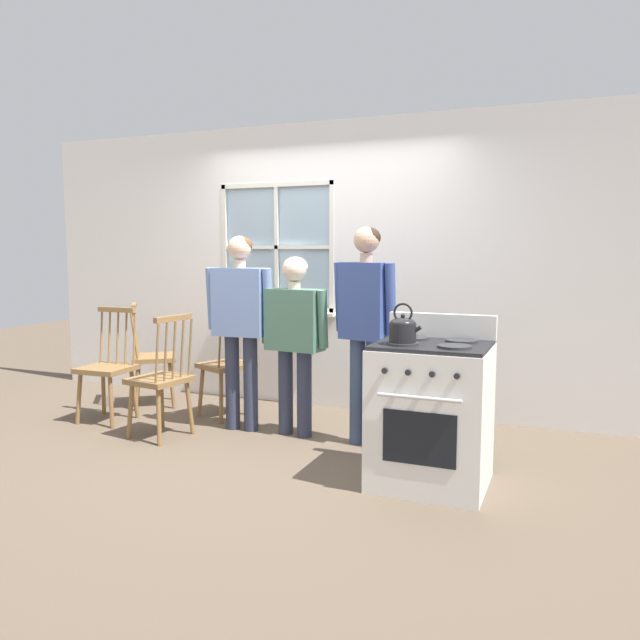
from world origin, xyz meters
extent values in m
plane|color=brown|center=(0.00, 0.00, 0.00)|extent=(16.00, 16.00, 0.00)
cube|color=white|center=(-2.17, 1.40, 1.35)|extent=(2.05, 0.06, 2.70)
cube|color=white|center=(1.63, 1.40, 1.35)|extent=(3.14, 0.06, 2.70)
cube|color=white|center=(-0.55, 1.40, 0.46)|extent=(1.20, 0.06, 0.92)
cube|color=white|center=(-0.55, 1.40, 2.43)|extent=(1.20, 0.06, 0.54)
cube|color=silver|center=(-0.55, 1.32, 0.90)|extent=(1.26, 0.10, 0.03)
cube|color=#9EB7C6|center=(-0.55, 1.41, 1.54)|extent=(1.14, 0.01, 1.18)
cube|color=silver|center=(-0.55, 1.38, 1.54)|extent=(0.04, 0.02, 1.24)
cube|color=silver|center=(-0.55, 1.38, 1.54)|extent=(1.20, 0.02, 0.04)
cube|color=silver|center=(-1.13, 1.38, 1.54)|extent=(0.04, 0.03, 1.24)
cube|color=silver|center=(0.04, 1.38, 1.54)|extent=(0.04, 0.03, 1.24)
cube|color=silver|center=(-0.55, 1.38, 2.14)|extent=(1.20, 0.03, 0.04)
cube|color=silver|center=(-0.55, 1.38, 0.94)|extent=(1.20, 0.03, 0.04)
cube|color=olive|center=(-1.62, 0.15, 0.47)|extent=(0.43, 0.42, 0.04)
cylinder|color=olive|center=(-1.78, -0.01, 0.22)|extent=(0.07, 0.07, 0.45)
cylinder|color=olive|center=(-1.44, 0.00, 0.22)|extent=(0.07, 0.07, 0.45)
cylinder|color=olive|center=(-1.80, 0.31, 0.22)|extent=(0.07, 0.07, 0.45)
cylinder|color=olive|center=(-1.46, 0.32, 0.22)|extent=(0.07, 0.07, 0.45)
cylinder|color=olive|center=(-1.81, 0.32, 0.71)|extent=(0.02, 0.07, 0.49)
cylinder|color=olive|center=(-1.72, 0.32, 0.71)|extent=(0.02, 0.07, 0.49)
cylinder|color=olive|center=(-1.63, 0.32, 0.71)|extent=(0.02, 0.07, 0.49)
cylinder|color=olive|center=(-1.54, 0.33, 0.71)|extent=(0.02, 0.07, 0.49)
cylinder|color=olive|center=(-1.45, 0.33, 0.71)|extent=(0.02, 0.07, 0.49)
cube|color=olive|center=(-1.63, 0.32, 0.98)|extent=(0.38, 0.05, 0.04)
cube|color=olive|center=(-0.90, -0.05, 0.47)|extent=(0.46, 0.48, 0.04)
cylinder|color=olive|center=(-1.03, 0.15, 0.22)|extent=(0.07, 0.08, 0.45)
cylinder|color=olive|center=(-1.09, -0.19, 0.22)|extent=(0.08, 0.07, 0.45)
cylinder|color=olive|center=(-0.72, 0.10, 0.22)|extent=(0.08, 0.07, 0.45)
cylinder|color=olive|center=(-0.77, -0.24, 0.22)|extent=(0.07, 0.08, 0.45)
cylinder|color=olive|center=(-0.71, 0.10, 0.71)|extent=(0.07, 0.03, 0.49)
cylinder|color=olive|center=(-0.72, 0.02, 0.71)|extent=(0.07, 0.03, 0.49)
cylinder|color=olive|center=(-0.74, -0.07, 0.71)|extent=(0.07, 0.03, 0.49)
cylinder|color=olive|center=(-0.75, -0.16, 0.71)|extent=(0.07, 0.03, 0.49)
cylinder|color=olive|center=(-0.76, -0.25, 0.71)|extent=(0.07, 0.03, 0.49)
cube|color=olive|center=(-0.74, -0.07, 0.98)|extent=(0.10, 0.38, 0.04)
cube|color=olive|center=(-0.73, 0.71, 0.47)|extent=(0.54, 0.55, 0.04)
cylinder|color=olive|center=(-0.81, 0.93, 0.22)|extent=(0.06, 0.09, 0.45)
cylinder|color=olive|center=(-0.95, 0.62, 0.22)|extent=(0.09, 0.06, 0.45)
cylinder|color=olive|center=(-0.52, 0.80, 0.22)|extent=(0.09, 0.06, 0.45)
cylinder|color=olive|center=(-0.65, 0.48, 0.22)|extent=(0.06, 0.09, 0.45)
cylinder|color=olive|center=(-0.50, 0.80, 0.71)|extent=(0.07, 0.04, 0.49)
cylinder|color=olive|center=(-0.54, 0.72, 0.71)|extent=(0.07, 0.04, 0.49)
cylinder|color=olive|center=(-0.58, 0.64, 0.71)|extent=(0.07, 0.04, 0.49)
cylinder|color=olive|center=(-0.61, 0.55, 0.71)|extent=(0.07, 0.04, 0.49)
cylinder|color=olive|center=(-0.65, 0.47, 0.71)|extent=(0.07, 0.04, 0.49)
cube|color=olive|center=(-0.58, 0.64, 0.98)|extent=(0.19, 0.36, 0.04)
cube|color=olive|center=(-1.59, 0.78, 0.47)|extent=(0.57, 0.58, 0.04)
cylinder|color=olive|center=(-1.36, 0.74, 0.22)|extent=(0.09, 0.06, 0.45)
cylinder|color=olive|center=(-1.56, 1.02, 0.22)|extent=(0.06, 0.09, 0.45)
cylinder|color=olive|center=(-1.61, 0.55, 0.22)|extent=(0.06, 0.09, 0.45)
cylinder|color=olive|center=(-1.82, 0.82, 0.22)|extent=(0.09, 0.06, 0.45)
cylinder|color=olive|center=(-1.62, 0.54, 0.71)|extent=(0.07, 0.06, 0.49)
cylinder|color=olive|center=(-1.67, 0.61, 0.71)|extent=(0.07, 0.06, 0.49)
cylinder|color=olive|center=(-1.72, 0.68, 0.71)|extent=(0.07, 0.06, 0.49)
cylinder|color=olive|center=(-1.78, 0.75, 0.71)|extent=(0.07, 0.06, 0.49)
cylinder|color=olive|center=(-1.83, 0.83, 0.71)|extent=(0.07, 0.06, 0.49)
cube|color=olive|center=(-1.72, 0.68, 0.98)|extent=(0.26, 0.33, 0.04)
cylinder|color=#2D3347|center=(-0.47, 0.37, 0.40)|extent=(0.12, 0.12, 0.80)
cylinder|color=#2D3347|center=(-0.30, 0.38, 0.40)|extent=(0.12, 0.12, 0.80)
cube|color=#6B84B7|center=(-0.39, 0.38, 1.08)|extent=(0.45, 0.23, 0.56)
cylinder|color=#6B84B7|center=(-0.65, 0.35, 1.10)|extent=(0.08, 0.12, 0.52)
cylinder|color=#6B84B7|center=(-0.13, 0.37, 1.10)|extent=(0.08, 0.12, 0.52)
cylinder|color=beige|center=(-0.39, 0.38, 1.40)|extent=(0.10, 0.10, 0.07)
sphere|color=beige|center=(-0.39, 0.38, 1.53)|extent=(0.19, 0.19, 0.19)
ellipsoid|color=brown|center=(-0.39, 0.39, 1.55)|extent=(0.20, 0.20, 0.16)
cylinder|color=#2D3347|center=(0.01, 0.41, 0.35)|extent=(0.12, 0.12, 0.71)
cylinder|color=#2D3347|center=(0.18, 0.39, 0.35)|extent=(0.12, 0.12, 0.71)
cube|color=#4C7560|center=(0.09, 0.40, 0.95)|extent=(0.48, 0.26, 0.50)
cylinder|color=#4C7560|center=(-0.17, 0.41, 0.97)|extent=(0.09, 0.11, 0.46)
cylinder|color=#4C7560|center=(0.36, 0.35, 0.97)|extent=(0.09, 0.11, 0.46)
cylinder|color=beige|center=(0.09, 0.40, 1.23)|extent=(0.10, 0.10, 0.06)
sphere|color=beige|center=(0.09, 0.40, 1.36)|extent=(0.20, 0.20, 0.20)
ellipsoid|color=silver|center=(0.10, 0.42, 1.38)|extent=(0.20, 0.20, 0.16)
cylinder|color=#384766|center=(0.63, 0.39, 0.42)|extent=(0.12, 0.12, 0.83)
cylinder|color=#384766|center=(0.78, 0.36, 0.42)|extent=(0.12, 0.12, 0.83)
cube|color=#384C8E|center=(0.70, 0.37, 1.12)|extent=(0.42, 0.29, 0.58)
cylinder|color=#384C8E|center=(0.48, 0.41, 1.15)|extent=(0.10, 0.13, 0.54)
cylinder|color=#384C8E|center=(0.92, 0.30, 1.15)|extent=(0.10, 0.13, 0.54)
cylinder|color=tan|center=(0.70, 0.37, 1.45)|extent=(0.10, 0.10, 0.07)
sphere|color=tan|center=(0.70, 0.37, 1.59)|extent=(0.20, 0.20, 0.20)
ellipsoid|color=#332319|center=(0.71, 0.39, 1.60)|extent=(0.20, 0.20, 0.16)
cube|color=white|center=(1.35, -0.25, 0.45)|extent=(0.72, 0.64, 0.90)
cube|color=black|center=(1.35, -0.25, 0.91)|extent=(0.70, 0.61, 0.02)
cylinder|color=#2D2D30|center=(1.19, -0.37, 0.93)|extent=(0.20, 0.20, 0.02)
cylinder|color=#2D2D30|center=(1.51, -0.37, 0.93)|extent=(0.20, 0.20, 0.02)
cylinder|color=#2D2D30|center=(1.19, -0.12, 0.93)|extent=(0.20, 0.20, 0.02)
cylinder|color=#2D2D30|center=(1.51, -0.12, 0.93)|extent=(0.20, 0.20, 0.02)
cube|color=white|center=(1.35, 0.04, 1.00)|extent=(0.72, 0.06, 0.16)
cube|color=black|center=(1.35, -0.57, 0.40)|extent=(0.44, 0.01, 0.32)
cylinder|color=silver|center=(1.35, -0.59, 0.65)|extent=(0.50, 0.02, 0.02)
cylinder|color=#232326|center=(1.14, -0.58, 0.79)|extent=(0.04, 0.02, 0.04)
cylinder|color=#232326|center=(1.28, -0.58, 0.79)|extent=(0.04, 0.02, 0.04)
cylinder|color=#232326|center=(1.42, -0.58, 0.79)|extent=(0.04, 0.02, 0.04)
cylinder|color=#232326|center=(1.57, -0.58, 0.79)|extent=(0.04, 0.02, 0.04)
cylinder|color=black|center=(1.19, -0.37, 1.00)|extent=(0.17, 0.17, 0.12)
ellipsoid|color=black|center=(1.19, -0.37, 1.06)|extent=(0.16, 0.16, 0.07)
sphere|color=black|center=(1.19, -0.37, 1.10)|extent=(0.03, 0.03, 0.03)
cylinder|color=black|center=(1.27, -0.37, 1.02)|extent=(0.08, 0.03, 0.07)
torus|color=black|center=(1.19, -0.37, 1.12)|extent=(0.12, 0.01, 0.12)
cylinder|color=#42474C|center=(-0.55, 1.31, 0.96)|extent=(0.15, 0.15, 0.09)
cylinder|color=#33261C|center=(-0.55, 1.31, 1.00)|extent=(0.13, 0.13, 0.01)
cone|color=#388447|center=(-0.53, 1.32, 1.10)|extent=(0.06, 0.05, 0.19)
cone|color=#388447|center=(-0.56, 1.32, 1.06)|extent=(0.06, 0.05, 0.12)
cone|color=#388447|center=(-0.55, 1.29, 1.07)|extent=(0.04, 0.07, 0.13)
camera|label=1|loc=(2.18, -4.12, 1.52)|focal=35.00mm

